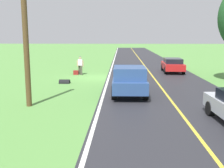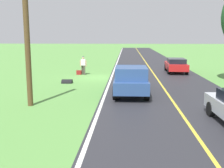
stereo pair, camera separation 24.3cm
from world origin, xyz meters
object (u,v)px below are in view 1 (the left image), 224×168
object	(u,v)px
pickup_truck_passing	(129,79)
sedan_near_oncoming	(173,65)
hitchhiker_walking	(80,64)
utility_pole_roadside	(25,34)
suitcase_carried	(76,73)

from	to	relation	value
pickup_truck_passing	sedan_near_oncoming	size ratio (longest dim) A/B	1.21
hitchhiker_walking	sedan_near_oncoming	size ratio (longest dim) A/B	0.39
pickup_truck_passing	utility_pole_roadside	world-z (taller)	utility_pole_roadside
suitcase_carried	utility_pole_roadside	xyz separation A→B (m)	(0.54, 11.63, 3.50)
pickup_truck_passing	sedan_near_oncoming	bearing A→B (deg)	-113.50
hitchhiker_walking	utility_pole_roadside	bearing A→B (deg)	85.31
pickup_truck_passing	sedan_near_oncoming	world-z (taller)	pickup_truck_passing
suitcase_carried	pickup_truck_passing	world-z (taller)	pickup_truck_passing
utility_pole_roadside	hitchhiker_walking	bearing A→B (deg)	-94.69
pickup_truck_passing	suitcase_carried	bearing A→B (deg)	-60.90
pickup_truck_passing	utility_pole_roadside	xyz separation A→B (m)	(5.30, 3.08, 2.74)
hitchhiker_walking	suitcase_carried	bearing A→B (deg)	11.21
suitcase_carried	utility_pole_roadside	world-z (taller)	utility_pole_roadside
hitchhiker_walking	suitcase_carried	xyz separation A→B (m)	(0.42, 0.08, -0.77)
hitchhiker_walking	sedan_near_oncoming	bearing A→B (deg)	-167.26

